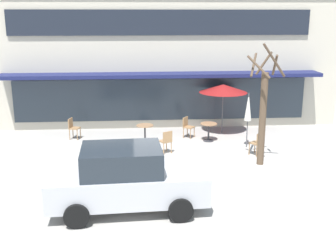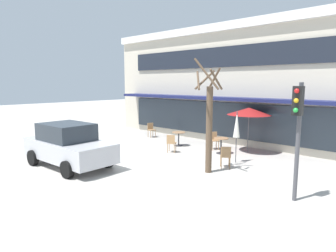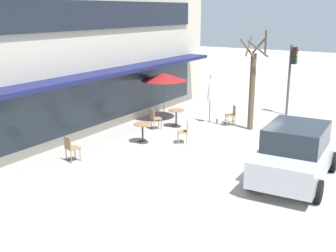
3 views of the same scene
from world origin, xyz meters
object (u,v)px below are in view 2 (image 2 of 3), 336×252
cafe_chair_0 (151,129)px  cafe_chair_2 (226,155)px  street_tree (209,122)px  cafe_chair_1 (171,142)px  traffic_light_pole (298,122)px  patio_umbrella_green_folded (249,111)px  cafe_chair_3 (214,139)px  parked_sedan (69,145)px  cafe_table_near_wall (221,143)px  patio_umbrella_cream_folded (237,125)px  cafe_table_streetside (179,137)px

cafe_chair_0 → cafe_chair_2: 7.71m
cafe_chair_2 → street_tree: (-0.17, -0.95, 1.40)m
cafe_chair_0 → cafe_chair_1: 4.43m
cafe_chair_2 → traffic_light_pole: (3.29, -1.58, 1.77)m
patio_umbrella_green_folded → cafe_chair_3: (-1.62, -0.56, -1.50)m
cafe_chair_1 → parked_sedan: size_ratio=0.21×
patio_umbrella_green_folded → parked_sedan: bearing=-119.2°
patio_umbrella_green_folded → cafe_chair_1: bearing=-135.3°
patio_umbrella_green_folded → traffic_light_pole: traffic_light_pole is taller
cafe_chair_2 → traffic_light_pole: bearing=-25.7°
cafe_table_near_wall → traffic_light_pole: (4.81, -3.57, 1.78)m
cafe_chair_3 → street_tree: size_ratio=0.21×
cafe_table_near_wall → patio_umbrella_cream_folded: size_ratio=0.35×
cafe_chair_1 → cafe_chair_3: (1.06, 2.08, 0.00)m
cafe_table_streetside → traffic_light_pole: (7.46, -3.49, 1.78)m
cafe_chair_0 → cafe_chair_1: same height
street_tree → cafe_chair_1: bearing=156.1°
cafe_chair_0 → traffic_light_pole: size_ratio=0.26×
patio_umbrella_cream_folded → cafe_chair_0: size_ratio=2.47×
cafe_table_streetside → cafe_chair_1: cafe_chair_1 is taller
cafe_table_streetside → cafe_chair_2: size_ratio=0.85×
patio_umbrella_green_folded → cafe_chair_3: 2.27m
patio_umbrella_cream_folded → parked_sedan: bearing=-131.9°
cafe_table_near_wall → cafe_chair_2: size_ratio=0.85×
cafe_table_streetside → cafe_table_near_wall: bearing=1.6°
cafe_chair_0 → patio_umbrella_green_folded: bearing=3.4°
cafe_chair_1 → parked_sedan: 4.86m
cafe_chair_2 → patio_umbrella_green_folded: bearing=103.0°
cafe_chair_2 → street_tree: size_ratio=0.21×
cafe_chair_2 → cafe_chair_3: 3.47m
cafe_chair_0 → parked_sedan: bearing=-70.7°
cafe_table_near_wall → parked_sedan: parked_sedan is taller
cafe_chair_0 → street_tree: street_tree is taller
traffic_light_pole → cafe_chair_1: bearing=162.8°
cafe_chair_1 → street_tree: 3.80m
cafe_chair_2 → parked_sedan: 6.36m
cafe_chair_1 → cafe_chair_0: bearing=149.4°
street_tree → cafe_chair_0: bearing=152.3°
patio_umbrella_green_folded → cafe_chair_1: size_ratio=2.47×
cafe_chair_1 → traffic_light_pole: 7.22m
patio_umbrella_green_folded → traffic_light_pole: (4.01, -4.71, 0.27)m
cafe_chair_3 → traffic_light_pole: size_ratio=0.26×
patio_umbrella_green_folded → cafe_chair_2: (0.72, -3.13, -1.50)m
cafe_table_near_wall → cafe_chair_2: 2.50m
cafe_table_near_wall → patio_umbrella_cream_folded: bearing=-34.7°
patio_umbrella_cream_folded → cafe_chair_2: (0.14, -1.03, -1.10)m
cafe_table_streetside → patio_umbrella_green_folded: 3.96m
cafe_table_streetside → parked_sedan: 6.11m
patio_umbrella_green_folded → cafe_chair_2: 3.54m
cafe_chair_3 → cafe_chair_0: bearing=178.0°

